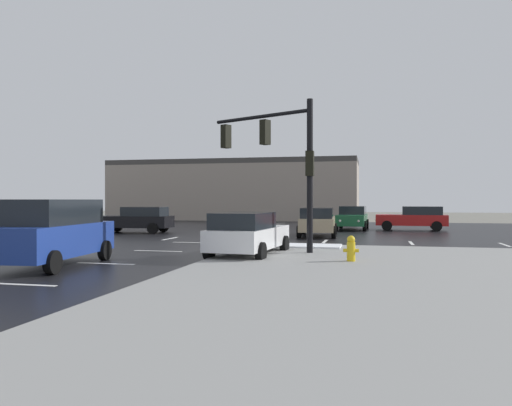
{
  "coord_description": "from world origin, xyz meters",
  "views": [
    {
      "loc": [
        8.2,
        -24.39,
        2.05
      ],
      "look_at": [
        0.3,
        9.94,
        1.81
      ],
      "focal_mm": 35.31,
      "sensor_mm": 36.0,
      "label": 1
    }
  ],
  "objects_px": {
    "traffic_signal_mast": "(281,152)",
    "sedan_green": "(352,217)",
    "sedan_red": "(414,218)",
    "sedan_tan": "(318,221)",
    "suv_blue": "(51,231)",
    "sedan_white": "(248,233)",
    "sedan_black": "(137,219)",
    "fire_hydrant": "(351,248)"
  },
  "relations": [
    {
      "from": "sedan_black",
      "to": "traffic_signal_mast",
      "type": "bearing_deg",
      "value": 134.54
    },
    {
      "from": "traffic_signal_mast",
      "to": "sedan_red",
      "type": "relative_size",
      "value": 1.2
    },
    {
      "from": "sedan_green",
      "to": "sedan_red",
      "type": "height_order",
      "value": "same"
    },
    {
      "from": "suv_blue",
      "to": "sedan_black",
      "type": "distance_m",
      "value": 15.4
    },
    {
      "from": "sedan_tan",
      "to": "sedan_white",
      "type": "xyz_separation_m",
      "value": [
        -1.36,
        -10.48,
        0.0
      ]
    },
    {
      "from": "suv_blue",
      "to": "sedan_red",
      "type": "xyz_separation_m",
      "value": [
        12.24,
        21.11,
        -0.24
      ]
    },
    {
      "from": "fire_hydrant",
      "to": "sedan_tan",
      "type": "distance_m",
      "value": 12.07
    },
    {
      "from": "sedan_green",
      "to": "sedan_red",
      "type": "relative_size",
      "value": 1.0
    },
    {
      "from": "fire_hydrant",
      "to": "sedan_green",
      "type": "xyz_separation_m",
      "value": [
        -0.65,
        18.76,
        0.32
      ]
    },
    {
      "from": "sedan_white",
      "to": "sedan_red",
      "type": "distance_m",
      "value": 18.78
    },
    {
      "from": "traffic_signal_mast",
      "to": "sedan_tan",
      "type": "xyz_separation_m",
      "value": [
        0.43,
        9.07,
        -2.98
      ]
    },
    {
      "from": "sedan_tan",
      "to": "suv_blue",
      "type": "relative_size",
      "value": 0.93
    },
    {
      "from": "sedan_tan",
      "to": "sedan_red",
      "type": "distance_m",
      "value": 8.94
    },
    {
      "from": "traffic_signal_mast",
      "to": "sedan_white",
      "type": "distance_m",
      "value": 3.43
    },
    {
      "from": "fire_hydrant",
      "to": "sedan_black",
      "type": "bearing_deg",
      "value": 136.94
    },
    {
      "from": "sedan_tan",
      "to": "suv_blue",
      "type": "height_order",
      "value": "suv_blue"
    },
    {
      "from": "sedan_white",
      "to": "sedan_black",
      "type": "relative_size",
      "value": 1.01
    },
    {
      "from": "traffic_signal_mast",
      "to": "sedan_green",
      "type": "distance_m",
      "value": 16.39
    },
    {
      "from": "sedan_green",
      "to": "sedan_red",
      "type": "bearing_deg",
      "value": 93.03
    },
    {
      "from": "sedan_black",
      "to": "sedan_red",
      "type": "height_order",
      "value": "same"
    },
    {
      "from": "sedan_white",
      "to": "sedan_red",
      "type": "relative_size",
      "value": 1.01
    },
    {
      "from": "traffic_signal_mast",
      "to": "sedan_tan",
      "type": "relative_size",
      "value": 1.2
    },
    {
      "from": "suv_blue",
      "to": "sedan_red",
      "type": "distance_m",
      "value": 24.4
    },
    {
      "from": "sedan_tan",
      "to": "suv_blue",
      "type": "bearing_deg",
      "value": 152.03
    },
    {
      "from": "sedan_white",
      "to": "suv_blue",
      "type": "distance_m",
      "value": 6.42
    },
    {
      "from": "traffic_signal_mast",
      "to": "suv_blue",
      "type": "relative_size",
      "value": 1.11
    },
    {
      "from": "sedan_tan",
      "to": "sedan_white",
      "type": "relative_size",
      "value": 0.99
    },
    {
      "from": "fire_hydrant",
      "to": "sedan_black",
      "type": "xyz_separation_m",
      "value": [
        -13.32,
        12.45,
        0.32
      ]
    },
    {
      "from": "sedan_tan",
      "to": "sedan_white",
      "type": "bearing_deg",
      "value": 169.68
    },
    {
      "from": "suv_blue",
      "to": "sedan_black",
      "type": "height_order",
      "value": "suv_blue"
    },
    {
      "from": "fire_hydrant",
      "to": "sedan_white",
      "type": "xyz_separation_m",
      "value": [
        -3.63,
        1.37,
        0.32
      ]
    },
    {
      "from": "sedan_tan",
      "to": "suv_blue",
      "type": "xyz_separation_m",
      "value": [
        -6.62,
        -14.15,
        0.24
      ]
    },
    {
      "from": "suv_blue",
      "to": "sedan_tan",
      "type": "bearing_deg",
      "value": -30.53
    },
    {
      "from": "traffic_signal_mast",
      "to": "sedan_black",
      "type": "height_order",
      "value": "traffic_signal_mast"
    },
    {
      "from": "sedan_tan",
      "to": "sedan_red",
      "type": "relative_size",
      "value": 1.0
    },
    {
      "from": "sedan_white",
      "to": "sedan_red",
      "type": "xyz_separation_m",
      "value": [
        6.99,
        17.44,
        0.0
      ]
    },
    {
      "from": "sedan_tan",
      "to": "sedan_red",
      "type": "xyz_separation_m",
      "value": [
        5.62,
        6.96,
        0.0
      ]
    },
    {
      "from": "suv_blue",
      "to": "sedan_red",
      "type": "bearing_deg",
      "value": -35.58
    },
    {
      "from": "sedan_tan",
      "to": "sedan_green",
      "type": "distance_m",
      "value": 7.1
    },
    {
      "from": "suv_blue",
      "to": "sedan_black",
      "type": "relative_size",
      "value": 1.08
    },
    {
      "from": "sedan_tan",
      "to": "traffic_signal_mast",
      "type": "bearing_deg",
      "value": 174.41
    },
    {
      "from": "traffic_signal_mast",
      "to": "fire_hydrant",
      "type": "distance_m",
      "value": 5.09
    }
  ]
}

